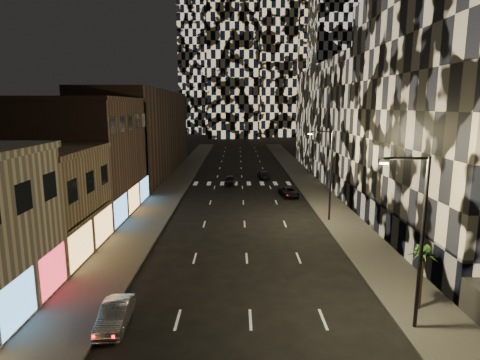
{
  "coord_description": "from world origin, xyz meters",
  "views": [
    {
      "loc": [
        -0.7,
        -9.21,
        11.58
      ],
      "look_at": [
        -0.51,
        20.67,
        6.0
      ],
      "focal_mm": 30.0,
      "sensor_mm": 36.0,
      "label": 1
    }
  ],
  "objects_px": {
    "car_dark_oncoming": "(264,175)",
    "streetlight_near": "(418,231)",
    "streetlight_far": "(329,169)",
    "car_silver_parked": "(115,315)",
    "car_dark_midlane": "(230,180)",
    "palm_tree": "(423,257)",
    "car_dark_rightlane": "(289,192)"
  },
  "relations": [
    {
      "from": "car_silver_parked",
      "to": "palm_tree",
      "type": "relative_size",
      "value": 1.04
    },
    {
      "from": "car_dark_oncoming",
      "to": "car_dark_rightlane",
      "type": "relative_size",
      "value": 0.95
    },
    {
      "from": "car_dark_rightlane",
      "to": "car_silver_parked",
      "type": "bearing_deg",
      "value": -120.13
    },
    {
      "from": "car_dark_midlane",
      "to": "palm_tree",
      "type": "relative_size",
      "value": 1.03
    },
    {
      "from": "streetlight_far",
      "to": "car_dark_oncoming",
      "type": "bearing_deg",
      "value": 101.3
    },
    {
      "from": "streetlight_far",
      "to": "car_silver_parked",
      "type": "xyz_separation_m",
      "value": [
        -15.55,
        -19.63,
        -4.71
      ]
    },
    {
      "from": "streetlight_near",
      "to": "car_dark_midlane",
      "type": "height_order",
      "value": "streetlight_near"
    },
    {
      "from": "car_dark_midlane",
      "to": "car_dark_oncoming",
      "type": "xyz_separation_m",
      "value": [
        5.3,
        5.15,
        -0.07
      ]
    },
    {
      "from": "streetlight_far",
      "to": "car_dark_midlane",
      "type": "xyz_separation_m",
      "value": [
        -10.16,
        19.14,
        -4.69
      ]
    },
    {
      "from": "streetlight_far",
      "to": "car_dark_rightlane",
      "type": "relative_size",
      "value": 2.11
    },
    {
      "from": "streetlight_near",
      "to": "car_dark_rightlane",
      "type": "height_order",
      "value": "streetlight_near"
    },
    {
      "from": "streetlight_near",
      "to": "palm_tree",
      "type": "height_order",
      "value": "streetlight_near"
    },
    {
      "from": "streetlight_near",
      "to": "palm_tree",
      "type": "distance_m",
      "value": 3.13
    },
    {
      "from": "streetlight_far",
      "to": "car_dark_rightlane",
      "type": "xyz_separation_m",
      "value": [
        -2.42,
        11.12,
        -4.76
      ]
    },
    {
      "from": "car_dark_oncoming",
      "to": "car_dark_rightlane",
      "type": "bearing_deg",
      "value": 96.52
    },
    {
      "from": "car_dark_midlane",
      "to": "car_dark_oncoming",
      "type": "distance_m",
      "value": 7.39
    },
    {
      "from": "car_dark_oncoming",
      "to": "streetlight_far",
      "type": "bearing_deg",
      "value": 97.33
    },
    {
      "from": "car_silver_parked",
      "to": "palm_tree",
      "type": "distance_m",
      "value": 17.11
    },
    {
      "from": "streetlight_far",
      "to": "car_dark_midlane",
      "type": "distance_m",
      "value": 22.17
    },
    {
      "from": "streetlight_near",
      "to": "car_dark_midlane",
      "type": "bearing_deg",
      "value": 104.54
    },
    {
      "from": "car_silver_parked",
      "to": "car_dark_midlane",
      "type": "xyz_separation_m",
      "value": [
        5.4,
        38.77,
        0.01
      ]
    },
    {
      "from": "car_silver_parked",
      "to": "car_dark_midlane",
      "type": "bearing_deg",
      "value": 79.29
    },
    {
      "from": "car_dark_midlane",
      "to": "car_dark_oncoming",
      "type": "height_order",
      "value": "car_dark_midlane"
    },
    {
      "from": "streetlight_far",
      "to": "car_dark_midlane",
      "type": "relative_size",
      "value": 2.33
    },
    {
      "from": "car_dark_oncoming",
      "to": "palm_tree",
      "type": "height_order",
      "value": "palm_tree"
    },
    {
      "from": "streetlight_near",
      "to": "palm_tree",
      "type": "relative_size",
      "value": 2.39
    },
    {
      "from": "car_dark_oncoming",
      "to": "car_dark_rightlane",
      "type": "xyz_separation_m",
      "value": [
        2.44,
        -13.17,
        0.0
      ]
    },
    {
      "from": "car_dark_oncoming",
      "to": "streetlight_near",
      "type": "bearing_deg",
      "value": 92.28
    },
    {
      "from": "palm_tree",
      "to": "car_silver_parked",
      "type": "bearing_deg",
      "value": -174.7
    },
    {
      "from": "car_dark_oncoming",
      "to": "car_dark_rightlane",
      "type": "height_order",
      "value": "car_dark_rightlane"
    },
    {
      "from": "car_dark_midlane",
      "to": "car_dark_rightlane",
      "type": "relative_size",
      "value": 0.91
    },
    {
      "from": "car_dark_oncoming",
      "to": "car_silver_parked",
      "type": "bearing_deg",
      "value": 72.34
    }
  ]
}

